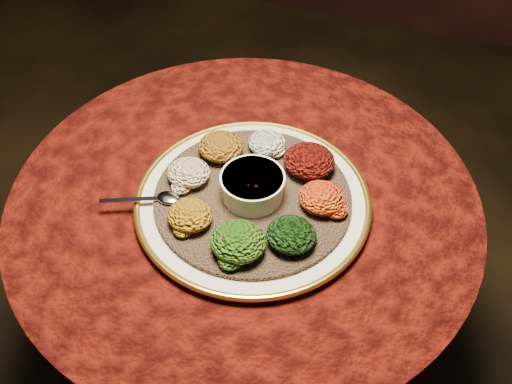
% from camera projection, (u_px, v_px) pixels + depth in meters
% --- Properties ---
extents(table, '(0.96, 0.96, 0.73)m').
position_uv_depth(table, '(245.00, 247.00, 1.30)').
color(table, black).
rests_on(table, ground).
extents(platter, '(0.53, 0.53, 0.02)m').
position_uv_depth(platter, '(253.00, 201.00, 1.13)').
color(platter, beige).
rests_on(platter, table).
extents(injera, '(0.51, 0.51, 0.01)m').
position_uv_depth(injera, '(253.00, 197.00, 1.13)').
color(injera, brown).
rests_on(injera, platter).
extents(stew_bowl, '(0.13, 0.13, 0.05)m').
position_uv_depth(stew_bowl, '(253.00, 185.00, 1.10)').
color(stew_bowl, white).
rests_on(stew_bowl, injera).
extents(spoon, '(0.15, 0.08, 0.01)m').
position_uv_depth(spoon, '(163.00, 198.00, 1.11)').
color(spoon, silver).
rests_on(spoon, injera).
extents(portion_ayib, '(0.08, 0.08, 0.04)m').
position_uv_depth(portion_ayib, '(267.00, 143.00, 1.20)').
color(portion_ayib, silver).
rests_on(portion_ayib, injera).
extents(portion_kitfo, '(0.11, 0.10, 0.05)m').
position_uv_depth(portion_kitfo, '(309.00, 161.00, 1.15)').
color(portion_kitfo, black).
rests_on(portion_kitfo, injera).
extents(portion_tikil, '(0.09, 0.09, 0.04)m').
position_uv_depth(portion_tikil, '(322.00, 198.00, 1.09)').
color(portion_tikil, '#AC750E').
rests_on(portion_tikil, injera).
extents(portion_gomen, '(0.09, 0.09, 0.04)m').
position_uv_depth(portion_gomen, '(291.00, 235.00, 1.03)').
color(portion_gomen, black).
rests_on(portion_gomen, injera).
extents(portion_mixveg, '(0.10, 0.10, 0.05)m').
position_uv_depth(portion_mixveg, '(238.00, 241.00, 1.01)').
color(portion_mixveg, '#A4400A').
rests_on(portion_mixveg, injera).
extents(portion_kik, '(0.09, 0.08, 0.04)m').
position_uv_depth(portion_kik, '(190.00, 215.00, 1.06)').
color(portion_kik, '#AF600F').
rests_on(portion_kik, injera).
extents(portion_timatim, '(0.09, 0.08, 0.04)m').
position_uv_depth(portion_timatim, '(189.00, 173.00, 1.14)').
color(portion_timatim, maroon).
rests_on(portion_timatim, injera).
extents(portion_shiro, '(0.09, 0.09, 0.05)m').
position_uv_depth(portion_shiro, '(221.00, 147.00, 1.18)').
color(portion_shiro, '#8F4C11').
rests_on(portion_shiro, injera).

